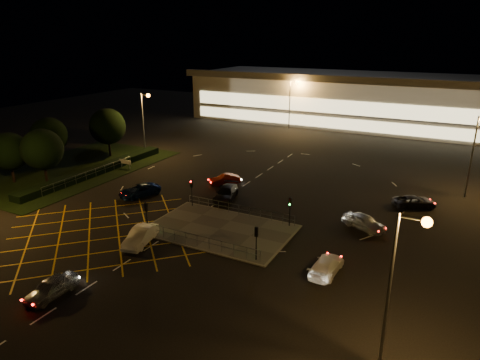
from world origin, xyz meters
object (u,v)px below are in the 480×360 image
at_px(signal_se, 256,237).
at_px(signal_nw, 192,187).
at_px(car_right_silver, 364,222).
at_px(car_circ_red, 225,180).
at_px(car_queue_white, 140,236).
at_px(car_approach_white, 326,266).
at_px(signal_ne, 290,206).
at_px(car_far_dkgrey, 226,193).
at_px(car_near_silver, 51,287).
at_px(car_east_grey, 414,202).
at_px(car_left_blue, 139,190).
at_px(signal_sw, 147,211).

height_order(signal_se, signal_nw, same).
bearing_deg(car_right_silver, car_circ_red, 98.28).
xyz_separation_m(car_queue_white, car_approach_white, (17.19, 2.99, -0.09)).
bearing_deg(signal_ne, car_right_silver, 23.48).
bearing_deg(car_right_silver, car_far_dkgrey, 111.23).
height_order(signal_ne, car_right_silver, signal_ne).
bearing_deg(car_near_silver, signal_nw, 91.52).
xyz_separation_m(car_queue_white, car_circ_red, (-1.31, 18.61, -0.11)).
bearing_deg(car_east_grey, car_right_silver, 126.03).
bearing_deg(signal_nw, signal_se, -33.65).
xyz_separation_m(signal_ne, car_queue_white, (-11.15, -10.10, -1.58)).
height_order(car_left_blue, car_east_grey, car_left_blue).
relative_size(car_right_silver, car_east_grey, 0.95).
relative_size(car_near_silver, car_right_silver, 0.93).
distance_m(signal_ne, car_approach_white, 9.48).
bearing_deg(car_left_blue, car_far_dkgrey, 42.12).
distance_m(car_queue_white, car_approach_white, 17.45).
bearing_deg(car_left_blue, car_circ_red, 70.69).
bearing_deg(car_far_dkgrey, car_left_blue, -172.76).
bearing_deg(car_right_silver, car_approach_white, -161.21).
height_order(signal_nw, car_approach_white, signal_nw).
xyz_separation_m(signal_nw, signal_ne, (12.00, 0.00, 0.00)).
relative_size(car_near_silver, car_east_grey, 0.89).
distance_m(car_near_silver, car_far_dkgrey, 23.88).
relative_size(car_right_silver, car_circ_red, 1.13).
relative_size(signal_se, car_far_dkgrey, 0.59).
bearing_deg(car_near_silver, car_queue_white, 88.09).
relative_size(car_queue_white, car_left_blue, 0.92).
bearing_deg(car_east_grey, signal_se, 121.35).
xyz_separation_m(car_right_silver, car_circ_red, (-19.43, 5.48, -0.11)).
distance_m(signal_sw, car_far_dkgrey, 12.16).
height_order(car_far_dkgrey, car_circ_red, car_far_dkgrey).
bearing_deg(car_queue_white, signal_nw, 81.50).
distance_m(signal_nw, signal_ne, 12.00).
distance_m(car_left_blue, car_right_silver, 26.83).
relative_size(signal_nw, car_near_silver, 0.73).
distance_m(signal_sw, signal_se, 12.00).
relative_size(car_queue_white, car_east_grey, 0.98).
bearing_deg(car_east_grey, car_circ_red, 67.94).
relative_size(signal_nw, car_right_silver, 0.68).
distance_m(car_circ_red, car_approach_white, 24.21).
distance_m(signal_ne, car_queue_white, 15.13).
height_order(signal_se, signal_ne, same).
distance_m(signal_ne, car_circ_red, 15.18).
height_order(car_queue_white, car_far_dkgrey, car_queue_white).
bearing_deg(car_east_grey, car_near_silver, 115.05).
bearing_deg(car_near_silver, signal_ne, 60.15).
relative_size(signal_sw, signal_ne, 1.00).
distance_m(signal_ne, car_east_grey, 16.00).
bearing_deg(car_queue_white, signal_se, -2.57).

